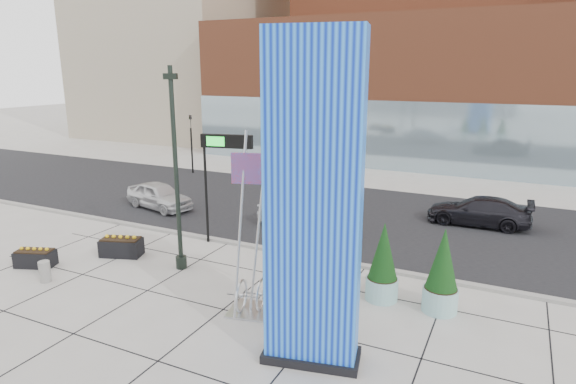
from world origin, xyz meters
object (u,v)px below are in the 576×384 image
at_px(car_white_west, 159,196).
at_px(car_silver_mid, 303,216).
at_px(lamp_post, 177,190).
at_px(overhead_street_sign, 221,151).
at_px(blue_pylon, 313,212).
at_px(public_art_sculpture, 269,269).
at_px(concrete_bollard, 45,272).

distance_m(car_white_west, car_silver_mid, 8.32).
relative_size(car_white_west, car_silver_mid, 0.94).
bearing_deg(lamp_post, overhead_street_sign, 88.71).
bearing_deg(overhead_street_sign, car_white_west, 140.70).
distance_m(blue_pylon, public_art_sculpture, 3.60).
height_order(lamp_post, car_white_west, lamp_post).
distance_m(lamp_post, overhead_street_sign, 2.93).
bearing_deg(overhead_street_sign, car_silver_mid, 40.76).
relative_size(blue_pylon, car_white_west, 1.99).
distance_m(blue_pylon, car_white_west, 15.88).
relative_size(public_art_sculpture, car_silver_mid, 1.29).
bearing_deg(concrete_bollard, lamp_post, 40.51).
distance_m(concrete_bollard, car_silver_mid, 10.58).
distance_m(concrete_bollard, overhead_street_sign, 7.69).
bearing_deg(public_art_sculpture, concrete_bollard, 177.78).
height_order(overhead_street_sign, car_white_west, overhead_street_sign).
bearing_deg(public_art_sculpture, lamp_post, 148.47).
xyz_separation_m(public_art_sculpture, car_silver_mid, (-2.21, 7.41, -0.75)).
relative_size(overhead_street_sign, car_white_west, 1.14).
xyz_separation_m(concrete_bollard, car_white_west, (-2.45, 8.86, 0.32)).
height_order(car_white_west, car_silver_mid, car_silver_mid).
height_order(lamp_post, concrete_bollard, lamp_post).
height_order(public_art_sculpture, overhead_street_sign, public_art_sculpture).
relative_size(public_art_sculpture, car_white_west, 1.37).
bearing_deg(blue_pylon, car_white_west, 132.31).
height_order(public_art_sculpture, concrete_bollard, public_art_sculpture).
bearing_deg(blue_pylon, concrete_bollard, 166.77).
relative_size(concrete_bollard, overhead_street_sign, 0.16).
height_order(blue_pylon, concrete_bollard, blue_pylon).
xyz_separation_m(concrete_bollard, car_silver_mid, (5.87, 8.79, 0.34)).
bearing_deg(car_white_west, car_silver_mid, -77.82).
bearing_deg(overhead_street_sign, blue_pylon, -54.64).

